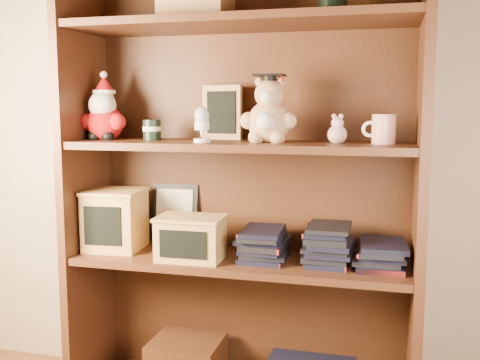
# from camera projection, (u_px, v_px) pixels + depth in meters

# --- Properties ---
(bookcase) EXTENTS (1.20, 0.35, 1.60)m
(bookcase) POSITION_uv_depth(u_px,v_px,m) (243.00, 190.00, 1.96)
(bookcase) COLOR #482614
(bookcase) RESTS_ON ground
(shelf_lower) EXTENTS (1.14, 0.33, 0.02)m
(shelf_lower) POSITION_uv_depth(u_px,v_px,m) (240.00, 261.00, 1.94)
(shelf_lower) COLOR #482614
(shelf_lower) RESTS_ON ground
(shelf_upper) EXTENTS (1.14, 0.33, 0.02)m
(shelf_upper) POSITION_uv_depth(u_px,v_px,m) (240.00, 145.00, 1.89)
(shelf_upper) COLOR #482614
(shelf_upper) RESTS_ON ground
(santa_plush) EXTENTS (0.18, 0.13, 0.25)m
(santa_plush) POSITION_uv_depth(u_px,v_px,m) (104.00, 114.00, 1.99)
(santa_plush) COLOR #A50F0F
(santa_plush) RESTS_ON shelf_upper
(teachers_tin) EXTENTS (0.06, 0.06, 0.07)m
(teachers_tin) POSITION_uv_depth(u_px,v_px,m) (152.00, 130.00, 1.96)
(teachers_tin) COLOR black
(teachers_tin) RESTS_ON shelf_upper
(chalkboard_plaque) EXTENTS (0.15, 0.09, 0.19)m
(chalkboard_plaque) POSITION_uv_depth(u_px,v_px,m) (222.00, 113.00, 2.01)
(chalkboard_plaque) COLOR #9E7547
(chalkboard_plaque) RESTS_ON shelf_upper
(egg_cup) EXTENTS (0.06, 0.06, 0.12)m
(egg_cup) POSITION_uv_depth(u_px,v_px,m) (202.00, 123.00, 1.83)
(egg_cup) COLOR white
(egg_cup) RESTS_ON shelf_upper
(grad_teddy_bear) EXTENTS (0.19, 0.16, 0.23)m
(grad_teddy_bear) POSITION_uv_depth(u_px,v_px,m) (269.00, 116.00, 1.84)
(grad_teddy_bear) COLOR tan
(grad_teddy_bear) RESTS_ON shelf_upper
(pink_figurine) EXTENTS (0.06, 0.06, 0.10)m
(pink_figurine) POSITION_uv_depth(u_px,v_px,m) (337.00, 132.00, 1.80)
(pink_figurine) COLOR #D1A1A2
(pink_figurine) RESTS_ON shelf_upper
(teacher_mug) EXTENTS (0.11, 0.07, 0.09)m
(teacher_mug) POSITION_uv_depth(u_px,v_px,m) (383.00, 129.00, 1.76)
(teacher_mug) COLOR silver
(teacher_mug) RESTS_ON shelf_upper
(certificate_frame) EXTENTS (0.18, 0.05, 0.23)m
(certificate_frame) POSITION_uv_depth(u_px,v_px,m) (175.00, 214.00, 2.13)
(certificate_frame) COLOR black
(certificate_frame) RESTS_ON shelf_lower
(treats_box) EXTENTS (0.22, 0.22, 0.22)m
(treats_box) POSITION_uv_depth(u_px,v_px,m) (115.00, 219.00, 2.04)
(treats_box) COLOR tan
(treats_box) RESTS_ON shelf_lower
(pencils_box) EXTENTS (0.23, 0.17, 0.15)m
(pencils_box) POSITION_uv_depth(u_px,v_px,m) (191.00, 238.00, 1.90)
(pencils_box) COLOR tan
(pencils_box) RESTS_ON shelf_lower
(book_stack_left) EXTENTS (0.14, 0.20, 0.11)m
(book_stack_left) POSITION_uv_depth(u_px,v_px,m) (263.00, 243.00, 1.91)
(book_stack_left) COLOR black
(book_stack_left) RESTS_ON shelf_lower
(book_stack_mid) EXTENTS (0.14, 0.20, 0.13)m
(book_stack_mid) POSITION_uv_depth(u_px,v_px,m) (328.00, 245.00, 1.85)
(book_stack_mid) COLOR black
(book_stack_mid) RESTS_ON shelf_lower
(book_stack_right) EXTENTS (0.14, 0.20, 0.08)m
(book_stack_right) POSITION_uv_depth(u_px,v_px,m) (381.00, 255.00, 1.81)
(book_stack_right) COLOR black
(book_stack_right) RESTS_ON shelf_lower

